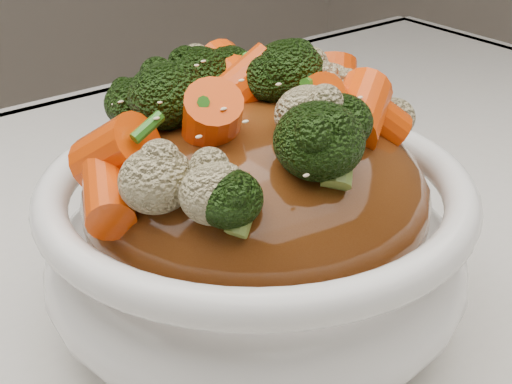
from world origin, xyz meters
TOP-DOWN VIEW (x-y plane):
  - tablecloth at (0.00, 0.00)m, footprint 1.20×0.80m
  - bowl at (0.03, -0.00)m, footprint 0.31×0.31m
  - sauce_base at (0.03, -0.00)m, footprint 0.25×0.25m
  - carrots at (0.03, -0.00)m, footprint 0.25×0.25m
  - broccoli at (0.03, -0.00)m, footprint 0.25×0.25m
  - cauliflower at (0.03, -0.00)m, footprint 0.25×0.25m
  - scallions at (0.03, -0.00)m, footprint 0.19×0.19m
  - sesame_seeds at (0.03, -0.00)m, footprint 0.22×0.22m

SIDE VIEW (x-z plane):
  - tablecloth at x=0.00m, z-range 0.71..0.75m
  - bowl at x=0.03m, z-range 0.75..0.84m
  - sauce_base at x=0.03m, z-range 0.78..0.88m
  - cauliflower at x=0.03m, z-range 0.87..0.91m
  - broccoli at x=0.03m, z-range 0.87..0.92m
  - carrots at x=0.03m, z-range 0.87..0.92m
  - scallions at x=0.03m, z-range 0.89..0.91m
  - sesame_seeds at x=0.03m, z-range 0.89..0.90m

